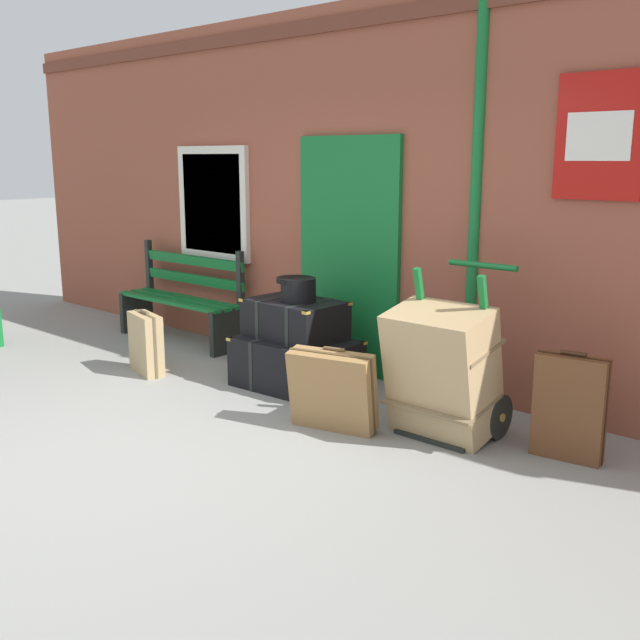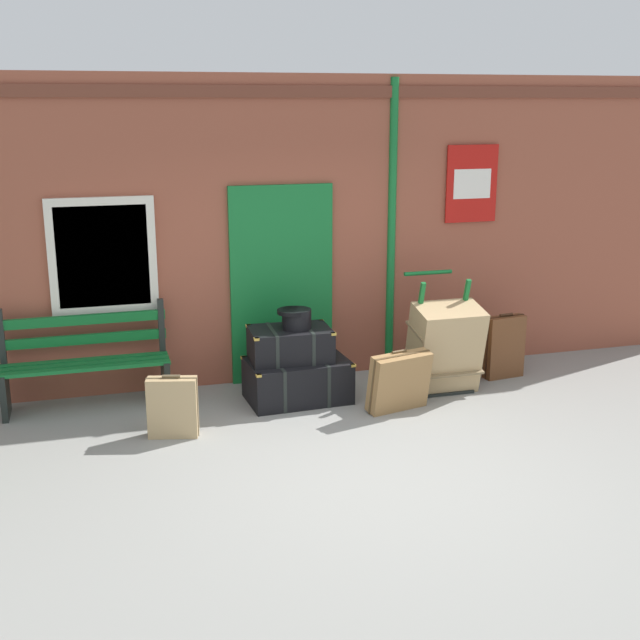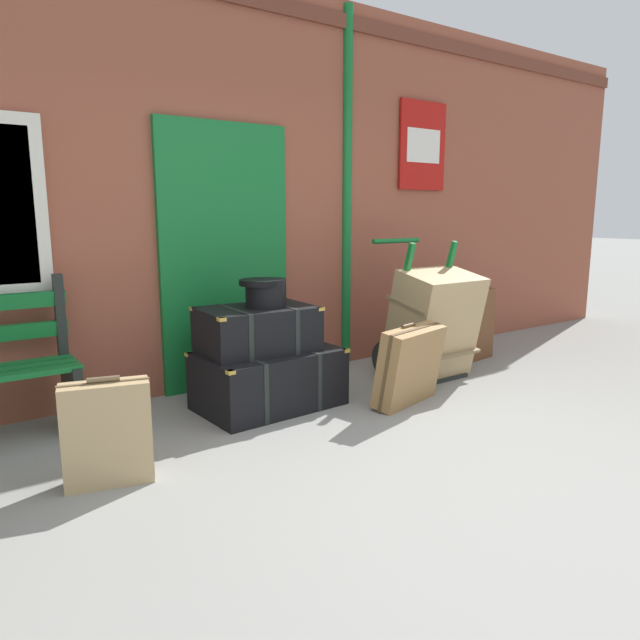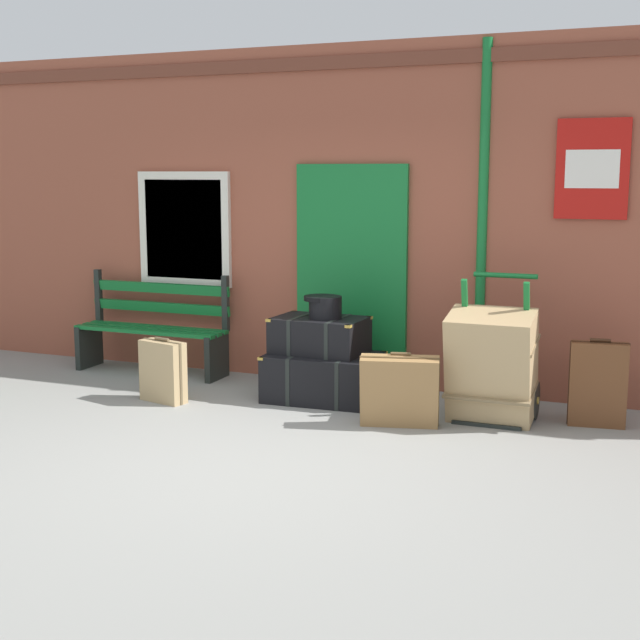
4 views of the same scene
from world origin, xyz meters
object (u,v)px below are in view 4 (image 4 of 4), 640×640
(porters_trolley, at_px, (495,386))
(suitcase_tan, at_px, (598,384))
(steamer_trunk_base, at_px, (324,377))
(suitcase_charcoal, at_px, (399,391))
(steamer_trunk_middle, at_px, (320,335))
(round_hatbox, at_px, (325,306))
(suitcase_oxblood, at_px, (163,371))
(platform_bench, at_px, (153,329))
(large_brown_trunk, at_px, (491,366))

(porters_trolley, height_order, suitcase_tan, porters_trolley)
(steamer_trunk_base, distance_m, suitcase_charcoal, 1.04)
(steamer_trunk_middle, relative_size, suitcase_charcoal, 1.24)
(steamer_trunk_middle, relative_size, round_hatbox, 2.44)
(steamer_trunk_middle, xyz_separation_m, suitcase_charcoal, (0.93, -0.61, -0.29))
(steamer_trunk_middle, height_order, suitcase_oxblood, steamer_trunk_middle)
(platform_bench, xyz_separation_m, porters_trolley, (3.56, -0.39, -0.18))
(steamer_trunk_middle, relative_size, suitcase_tan, 1.15)
(porters_trolley, bearing_deg, suitcase_charcoal, -138.81)
(platform_bench, distance_m, suitcase_charcoal, 3.07)
(porters_trolley, relative_size, large_brown_trunk, 1.24)
(steamer_trunk_middle, distance_m, suitcase_tan, 2.41)
(suitcase_oxblood, bearing_deg, round_hatbox, 25.13)
(platform_bench, distance_m, large_brown_trunk, 3.61)
(steamer_trunk_middle, distance_m, porters_trolley, 1.62)
(suitcase_oxblood, bearing_deg, large_brown_trunk, 8.47)
(steamer_trunk_base, xyz_separation_m, round_hatbox, (-0.00, 0.03, 0.64))
(suitcase_tan, relative_size, suitcase_oxblood, 1.23)
(steamer_trunk_base, xyz_separation_m, porters_trolley, (1.53, 0.02, 0.06))
(large_brown_trunk, bearing_deg, platform_bench, 170.94)
(steamer_trunk_base, bearing_deg, suitcase_charcoal, -32.37)
(large_brown_trunk, bearing_deg, steamer_trunk_base, 174.00)
(suitcase_tan, bearing_deg, large_brown_trunk, -164.19)
(porters_trolley, distance_m, suitcase_tan, 0.82)
(steamer_trunk_middle, xyz_separation_m, round_hatbox, (0.06, -0.02, 0.27))
(suitcase_charcoal, bearing_deg, porters_trolley, 41.19)
(round_hatbox, relative_size, suitcase_oxblood, 0.58)
(suitcase_charcoal, bearing_deg, steamer_trunk_middle, 147.02)
(steamer_trunk_middle, relative_size, large_brown_trunk, 0.87)
(steamer_trunk_base, relative_size, suitcase_tan, 1.44)
(steamer_trunk_middle, bearing_deg, suitcase_oxblood, -153.04)
(steamer_trunk_middle, relative_size, porters_trolley, 0.70)
(round_hatbox, bearing_deg, steamer_trunk_middle, 157.38)
(steamer_trunk_base, relative_size, round_hatbox, 3.06)
(steamer_trunk_base, xyz_separation_m, steamer_trunk_middle, (-0.06, 0.05, 0.37))
(large_brown_trunk, bearing_deg, suitcase_tan, 15.81)
(large_brown_trunk, distance_m, suitcase_tan, 0.86)
(steamer_trunk_middle, distance_m, round_hatbox, 0.28)
(round_hatbox, distance_m, porters_trolley, 1.64)
(large_brown_trunk, relative_size, suitcase_tan, 1.31)
(suitcase_tan, bearing_deg, suitcase_charcoal, -156.96)
(porters_trolley, bearing_deg, suitcase_oxblood, -168.04)
(steamer_trunk_middle, bearing_deg, platform_bench, 169.79)
(steamer_trunk_base, distance_m, porters_trolley, 1.53)
(large_brown_trunk, xyz_separation_m, suitcase_charcoal, (-0.65, -0.39, -0.18))
(platform_bench, bearing_deg, steamer_trunk_base, -11.33)
(suitcase_oxblood, bearing_deg, suitcase_charcoal, 0.75)
(suitcase_charcoal, height_order, suitcase_oxblood, suitcase_charcoal)
(suitcase_charcoal, distance_m, suitcase_oxblood, 2.18)
(steamer_trunk_middle, height_order, suitcase_charcoal, steamer_trunk_middle)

